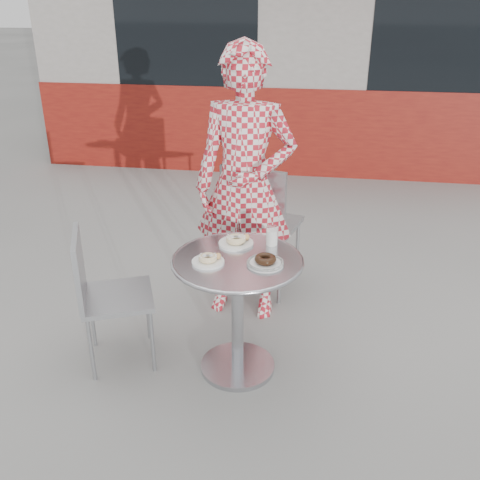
# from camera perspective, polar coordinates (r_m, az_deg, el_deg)

# --- Properties ---
(ground) EXTENTS (60.00, 60.00, 0.00)m
(ground) POSITION_cam_1_polar(r_m,az_deg,el_deg) (3.19, 0.42, -13.12)
(ground) COLOR #979590
(ground) RESTS_ON ground
(storefront) EXTENTS (6.02, 4.55, 3.00)m
(storefront) POSITION_cam_1_polar(r_m,az_deg,el_deg) (8.07, 6.83, 21.35)
(storefront) COLOR gray
(storefront) RESTS_ON ground
(bistro_table) EXTENTS (0.70, 0.70, 0.71)m
(bistro_table) POSITION_cam_1_polar(r_m,az_deg,el_deg) (2.87, -0.28, -5.09)
(bistro_table) COLOR silver
(bistro_table) RESTS_ON ground
(chair_far) EXTENTS (0.55, 0.56, 0.95)m
(chair_far) POSITION_cam_1_polar(r_m,az_deg,el_deg) (3.83, 2.42, -1.04)
(chair_far) COLOR #9B9DA2
(chair_far) RESTS_ON ground
(chair_left) EXTENTS (0.51, 0.51, 0.81)m
(chair_left) POSITION_cam_1_polar(r_m,az_deg,el_deg) (3.18, -12.88, -8.52)
(chair_left) COLOR #9B9DA2
(chair_left) RESTS_ON ground
(seated_person) EXTENTS (0.66, 0.46, 1.74)m
(seated_person) POSITION_cam_1_polar(r_m,az_deg,el_deg) (3.33, 0.52, 5.65)
(seated_person) COLOR #AA1A26
(seated_person) RESTS_ON ground
(plate_far) EXTENTS (0.19, 0.19, 0.05)m
(plate_far) POSITION_cam_1_polar(r_m,az_deg,el_deg) (2.94, -0.37, -0.11)
(plate_far) COLOR white
(plate_far) RESTS_ON bistro_table
(plate_near) EXTENTS (0.17, 0.17, 0.04)m
(plate_near) POSITION_cam_1_polar(r_m,az_deg,el_deg) (2.74, -3.37, -2.09)
(plate_near) COLOR white
(plate_near) RESTS_ON bistro_table
(plate_checker) EXTENTS (0.19, 0.19, 0.05)m
(plate_checker) POSITION_cam_1_polar(r_m,az_deg,el_deg) (2.73, 2.72, -2.33)
(plate_checker) COLOR white
(plate_checker) RESTS_ON bistro_table
(milk_cup) EXTENTS (0.07, 0.07, 0.11)m
(milk_cup) POSITION_cam_1_polar(r_m,az_deg,el_deg) (2.92, 3.42, 0.38)
(milk_cup) COLOR white
(milk_cup) RESTS_ON bistro_table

